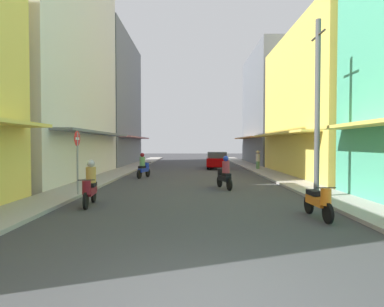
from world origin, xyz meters
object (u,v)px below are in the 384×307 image
(motorbike_orange, at_px, (317,201))
(pedestrian_crossing, at_px, (257,159))
(parked_car, at_px, (216,160))
(motorbike_black, at_px, (223,174))
(motorbike_maroon, at_px, (89,185))
(street_sign_no_entry, at_px, (76,154))
(utility_pole, at_px, (316,108))
(motorbike_blue, at_px, (142,167))

(motorbike_orange, bearing_deg, pedestrian_crossing, 84.07)
(parked_car, bearing_deg, motorbike_black, -92.88)
(motorbike_maroon, bearing_deg, street_sign_no_entry, 120.95)
(motorbike_orange, relative_size, utility_pole, 0.26)
(pedestrian_crossing, bearing_deg, motorbike_blue, -144.80)
(motorbike_black, bearing_deg, street_sign_no_entry, -159.34)
(parked_car, height_order, pedestrian_crossing, pedestrian_crossing)
(motorbike_black, height_order, pedestrian_crossing, pedestrian_crossing)
(parked_car, relative_size, pedestrian_crossing, 2.58)
(motorbike_orange, relative_size, pedestrian_crossing, 1.11)
(parked_car, distance_m, utility_pole, 15.91)
(motorbike_black, xyz_separation_m, pedestrian_crossing, (3.83, 10.88, 0.21))
(parked_car, height_order, street_sign_no_entry, street_sign_no_entry)
(utility_pole, bearing_deg, motorbike_black, 138.86)
(motorbike_black, height_order, street_sign_no_entry, street_sign_no_entry)
(motorbike_orange, xyz_separation_m, parked_car, (-1.44, 18.64, 0.24))
(motorbike_orange, bearing_deg, parked_car, 94.42)
(motorbike_black, bearing_deg, utility_pole, -41.14)
(motorbike_black, bearing_deg, pedestrian_crossing, 70.61)
(motorbike_blue, relative_size, street_sign_no_entry, 0.66)
(motorbike_black, xyz_separation_m, utility_pole, (3.26, -2.84, 2.81))
(motorbike_blue, xyz_separation_m, motorbike_orange, (6.67, -10.97, -0.20))
(motorbike_maroon, bearing_deg, motorbike_blue, 86.97)
(motorbike_orange, bearing_deg, motorbike_maroon, 164.78)
(motorbike_black, relative_size, street_sign_no_entry, 0.66)
(parked_car, bearing_deg, street_sign_no_entry, -114.42)
(pedestrian_crossing, distance_m, street_sign_no_entry, 16.56)
(motorbike_black, height_order, parked_car, motorbike_black)
(motorbike_orange, xyz_separation_m, pedestrian_crossing, (1.76, 16.92, 0.41))
(motorbike_black, height_order, motorbike_orange, motorbike_black)
(motorbike_black, bearing_deg, motorbike_maroon, -141.13)
(pedestrian_crossing, height_order, utility_pole, utility_pole)
(motorbike_blue, height_order, pedestrian_crossing, pedestrian_crossing)
(motorbike_black, bearing_deg, parked_car, 87.12)
(utility_pole, bearing_deg, street_sign_no_entry, 176.77)
(utility_pole, bearing_deg, parked_car, 99.64)
(motorbike_black, height_order, motorbike_blue, same)
(pedestrian_crossing, xyz_separation_m, utility_pole, (-0.57, -13.73, 2.59))
(motorbike_maroon, bearing_deg, utility_pole, 8.50)
(motorbike_black, distance_m, motorbike_maroon, 6.52)
(street_sign_no_entry, bearing_deg, pedestrian_crossing, 52.93)
(street_sign_no_entry, bearing_deg, utility_pole, -3.23)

